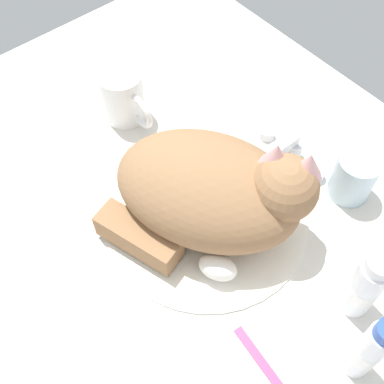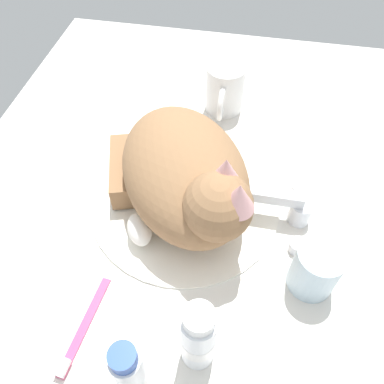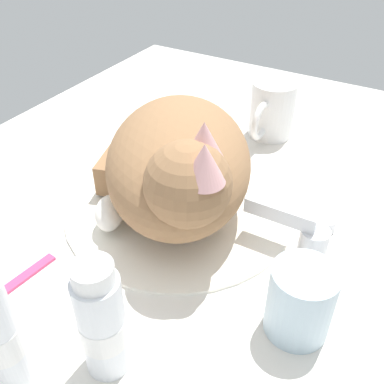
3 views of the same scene
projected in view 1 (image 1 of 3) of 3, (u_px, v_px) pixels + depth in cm
name	position (u px, v px, depth cm)	size (l,w,h in cm)	color
ground_plane	(206.00, 222.00, 78.41)	(110.00, 82.50, 3.00)	silver
sink_basin	(206.00, 216.00, 76.81)	(31.78, 31.78, 0.86)	white
faucet	(287.00, 150.00, 81.19)	(14.24, 10.78, 6.10)	silver
cat	(216.00, 191.00, 70.10)	(33.09, 29.93, 16.95)	#936B47
coffee_mug	(124.00, 97.00, 85.09)	(11.99, 7.58, 9.69)	white
rinse_cup	(354.00, 177.00, 76.51)	(6.64, 6.64, 8.18)	silver
toothpaste_bottle	(365.00, 286.00, 64.14)	(4.38, 4.38, 13.33)	white
mouthwash_bottle	(368.00, 351.00, 58.85)	(3.47, 3.47, 14.56)	white
toothbrush	(275.00, 379.00, 63.08)	(14.20, 2.87, 1.60)	#D83F72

